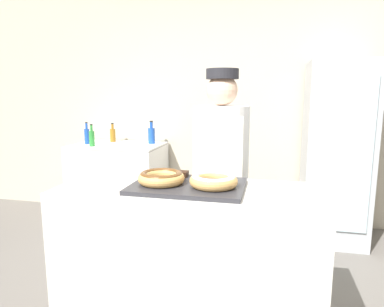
{
  "coord_description": "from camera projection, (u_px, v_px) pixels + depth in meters",
  "views": [
    {
      "loc": [
        0.44,
        -1.81,
        1.45
      ],
      "look_at": [
        0.0,
        0.1,
        1.11
      ],
      "focal_mm": 32.0,
      "sensor_mm": 36.0,
      "label": 1
    }
  ],
  "objects": [
    {
      "name": "donut_light_glaze",
      "position": [
        214.0,
        180.0,
        1.85
      ],
      "size": [
        0.26,
        0.26,
        0.07
      ],
      "color": "tan",
      "rests_on": "serving_tray"
    },
    {
      "name": "bottle_amber",
      "position": [
        113.0,
        135.0,
        4.05
      ],
      "size": [
        0.06,
        0.06,
        0.22
      ],
      "color": "#99661E",
      "rests_on": "chest_freezer"
    },
    {
      "name": "brownie_back_right",
      "position": [
        207.0,
        175.0,
        2.05
      ],
      "size": [
        0.08,
        0.08,
        0.03
      ],
      "color": "black",
      "rests_on": "serving_tray"
    },
    {
      "name": "bottle_green",
      "position": [
        92.0,
        138.0,
        3.71
      ],
      "size": [
        0.06,
        0.06,
        0.24
      ],
      "color": "#2D8C38",
      "rests_on": "chest_freezer"
    },
    {
      "name": "chest_freezer",
      "position": [
        119.0,
        182.0,
        3.94
      ],
      "size": [
        0.99,
        0.68,
        0.89
      ],
      "color": "white",
      "rests_on": "ground_plane"
    },
    {
      "name": "display_counter",
      "position": [
        188.0,
        265.0,
        2.0
      ],
      "size": [
        1.47,
        0.57,
        0.93
      ],
      "color": "beige",
      "rests_on": "ground_plane"
    },
    {
      "name": "beverage_fridge",
      "position": [
        336.0,
        153.0,
        3.35
      ],
      "size": [
        0.6,
        0.66,
        1.76
      ],
      "color": "#ADB2B7",
      "rests_on": "ground_plane"
    },
    {
      "name": "baker_person",
      "position": [
        221.0,
        180.0,
        2.44
      ],
      "size": [
        0.39,
        0.39,
        1.62
      ],
      "color": "#4C4C51",
      "rests_on": "ground_plane"
    },
    {
      "name": "bottle_blue_b",
      "position": [
        87.0,
        135.0,
        3.87
      ],
      "size": [
        0.06,
        0.06,
        0.25
      ],
      "color": "#1E4CB2",
      "rests_on": "chest_freezer"
    },
    {
      "name": "brownie_back_left",
      "position": [
        181.0,
        174.0,
        2.08
      ],
      "size": [
        0.08,
        0.08,
        0.03
      ],
      "color": "black",
      "rests_on": "serving_tray"
    },
    {
      "name": "wall_back",
      "position": [
        232.0,
        103.0,
        3.89
      ],
      "size": [
        8.0,
        0.06,
        2.7
      ],
      "color": "#BCB29E",
      "rests_on": "ground_plane"
    },
    {
      "name": "serving_tray",
      "position": [
        188.0,
        186.0,
        1.92
      ],
      "size": [
        0.62,
        0.45,
        0.02
      ],
      "color": "#2D2D33",
      "rests_on": "display_counter"
    },
    {
      "name": "bottle_blue",
      "position": [
        151.0,
        135.0,
        3.9
      ],
      "size": [
        0.08,
        0.08,
        0.26
      ],
      "color": "#1E4CB2",
      "rests_on": "chest_freezer"
    },
    {
      "name": "donut_chocolate_glaze",
      "position": [
        161.0,
        177.0,
        1.92
      ],
      "size": [
        0.26,
        0.26,
        0.07
      ],
      "color": "tan",
      "rests_on": "serving_tray"
    }
  ]
}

